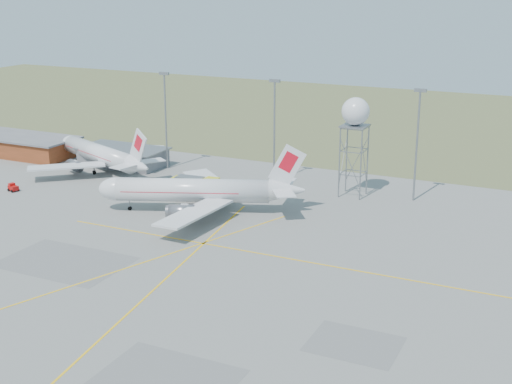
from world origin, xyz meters
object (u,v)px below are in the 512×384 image
at_px(baggage_tug, 13,188).
at_px(airliner_main, 196,191).
at_px(airliner_far, 101,155).
at_px(radar_tower, 354,141).
at_px(fire_truck, 196,187).

bearing_deg(baggage_tug, airliner_main, 22.50).
bearing_deg(airliner_far, radar_tower, -151.08).
bearing_deg(radar_tower, airliner_main, -135.91).
height_order(radar_tower, fire_truck, radar_tower).
bearing_deg(airliner_main, baggage_tug, -15.66).
xyz_separation_m(fire_truck, baggage_tug, (-33.24, -12.28, -1.21)).
height_order(airliner_far, baggage_tug, airliner_far).
height_order(radar_tower, baggage_tug, radar_tower).
xyz_separation_m(radar_tower, fire_truck, (-26.13, -12.96, -8.58)).
height_order(airliner_main, baggage_tug, airliner_main).
relative_size(fire_truck, baggage_tug, 4.23).
bearing_deg(fire_truck, radar_tower, 23.45).
xyz_separation_m(airliner_main, radar_tower, (21.49, 20.82, 6.61)).
bearing_deg(radar_tower, airliner_far, -173.83).
bearing_deg(baggage_tug, fire_truck, 36.11).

